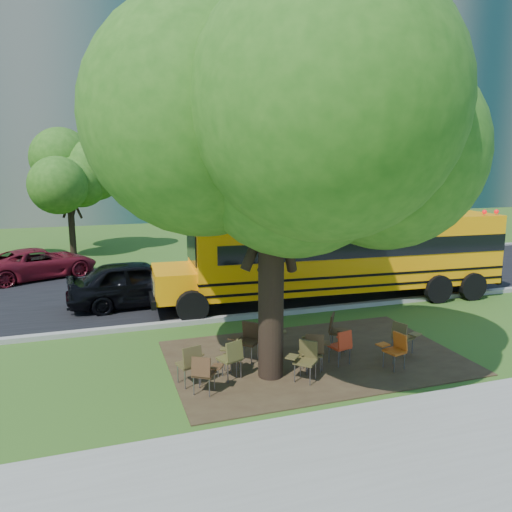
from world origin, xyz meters
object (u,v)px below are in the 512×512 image
object	(u,v)px
chair_9	(248,338)
black_car	(138,283)
school_bus	(344,252)
chair_2	(232,355)
chair_5	(310,350)
chair_1	(204,371)
chair_4	(316,347)
bg_car_red	(39,263)
chair_8	(233,354)
chair_6	(395,347)
main_tree	(272,122)
chair_7	(403,335)
chair_0	(191,361)
chair_11	(342,343)
chair_12	(337,328)
chair_3	(305,357)
chair_10	(273,330)

from	to	relation	value
chair_9	black_car	world-z (taller)	black_car
school_bus	black_car	world-z (taller)	school_bus
chair_2	chair_5	world-z (taller)	chair_2
chair_1	chair_4	xyz separation A→B (m)	(2.70, 0.42, 0.03)
bg_car_red	chair_8	bearing A→B (deg)	179.70
chair_6	main_tree	bearing A→B (deg)	66.54
chair_7	chair_0	bearing A→B (deg)	-111.61
chair_6	black_car	size ratio (longest dim) A/B	0.19
chair_4	chair_6	bearing A→B (deg)	7.93
chair_7	chair_8	world-z (taller)	chair_7
black_car	chair_11	bearing A→B (deg)	-151.30
school_bus	chair_12	size ratio (longest dim) A/B	12.71
chair_7	chair_9	size ratio (longest dim) A/B	0.92
chair_0	chair_9	bearing A→B (deg)	16.05
chair_11	bg_car_red	distance (m)	14.12
chair_9	bg_car_red	bearing A→B (deg)	-21.16
chair_1	chair_2	xyz separation A→B (m)	(0.74, 0.54, 0.04)
main_tree	chair_0	distance (m)	5.28
chair_4	chair_8	distance (m)	1.92
main_tree	chair_1	world-z (taller)	main_tree
black_car	bg_car_red	bearing A→B (deg)	30.18
chair_4	chair_11	world-z (taller)	chair_4
chair_3	chair_12	world-z (taller)	chair_12
chair_3	chair_7	xyz separation A→B (m)	(2.88, 0.57, -0.02)
chair_2	bg_car_red	bearing A→B (deg)	90.57
chair_2	main_tree	bearing A→B (deg)	-30.81
main_tree	chair_9	world-z (taller)	main_tree
chair_3	chair_9	bearing A→B (deg)	-15.64
chair_7	chair_3	bearing A→B (deg)	-100.79
school_bus	chair_3	xyz separation A→B (m)	(-3.93, -5.63, -1.13)
chair_2	chair_4	world-z (taller)	chair_2
school_bus	chair_2	size ratio (longest dim) A/B	13.07
chair_1	bg_car_red	size ratio (longest dim) A/B	0.19
chair_4	chair_9	xyz separation A→B (m)	(-1.32, 1.02, 0.02)
chair_5	chair_10	bearing A→B (deg)	-72.95
chair_0	chair_6	world-z (taller)	chair_0
chair_5	chair_7	size ratio (longest dim) A/B	0.94
chair_3	chair_8	distance (m)	1.63
chair_0	chair_4	xyz separation A→B (m)	(2.88, -0.09, -0.01)
chair_1	chair_11	xyz separation A→B (m)	(3.42, 0.49, 0.01)
chair_3	bg_car_red	size ratio (longest dim) A/B	0.20
chair_5	chair_8	world-z (taller)	chair_5
chair_1	chair_2	world-z (taller)	chair_2
main_tree	bg_car_red	xyz separation A→B (m)	(-5.77, 11.98, -4.92)
main_tree	bg_car_red	size ratio (longest dim) A/B	2.02
chair_2	chair_8	size ratio (longest dim) A/B	1.14
chair_7	bg_car_red	xyz separation A→B (m)	(-9.29, 11.85, 0.09)
chair_2	chair_11	size ratio (longest dim) A/B	1.06
chair_3	chair_4	distance (m)	0.64
chair_2	chair_3	xyz separation A→B (m)	(1.50, -0.57, -0.01)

